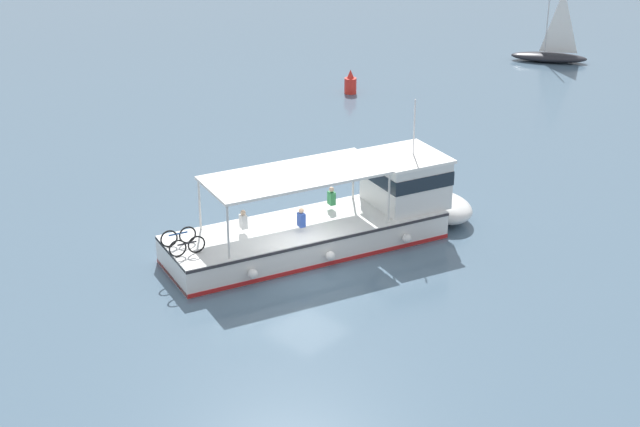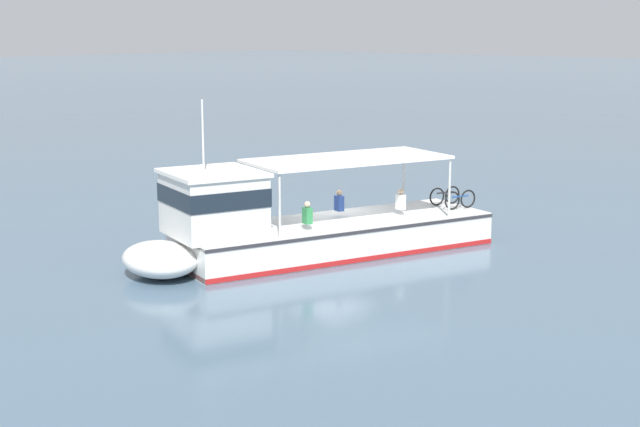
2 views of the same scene
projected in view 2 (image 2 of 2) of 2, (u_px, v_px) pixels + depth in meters
ground_plane at (331, 240)px, 32.83m from camera, size 400.00×400.00×0.00m
ferry_main at (293, 228)px, 30.06m from camera, size 6.97×13.03×5.32m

